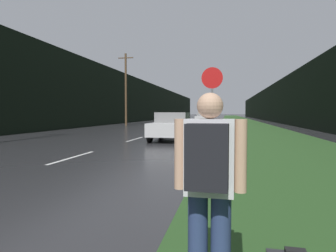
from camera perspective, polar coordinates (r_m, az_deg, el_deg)
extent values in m
cube|color=#26471E|center=(40.32, 14.27, 0.37)|extent=(6.00, 240.00, 0.02)
cube|color=silver|center=(10.55, -17.67, -5.69)|extent=(0.12, 3.00, 0.01)
cube|color=silver|center=(16.99, -6.25, -2.50)|extent=(0.12, 3.00, 0.01)
cube|color=silver|center=(23.74, -1.23, -1.05)|extent=(0.12, 3.00, 0.01)
cube|color=silver|center=(30.61, 1.56, -0.24)|extent=(0.12, 3.00, 0.01)
cube|color=silver|center=(37.52, 3.32, 0.28)|extent=(0.12, 3.00, 0.01)
cube|color=black|center=(52.56, -5.98, 4.83)|extent=(2.00, 140.00, 7.19)
cube|color=black|center=(50.93, 20.44, 4.15)|extent=(2.00, 140.00, 6.10)
cylinder|color=#4C3823|center=(35.37, -8.04, 6.87)|extent=(0.24, 0.24, 8.34)
cube|color=#4C3823|center=(35.83, -8.07, 12.73)|extent=(1.80, 0.10, 0.10)
cylinder|color=slate|center=(10.12, 8.34, 0.57)|extent=(0.07, 0.07, 2.30)
cylinder|color=#B71414|center=(10.18, 8.40, 9.06)|extent=(0.71, 0.02, 0.71)
cylinder|color=navy|center=(2.63, 5.69, -21.57)|extent=(0.16, 0.16, 0.84)
cylinder|color=navy|center=(2.62, 10.01, -21.76)|extent=(0.16, 0.16, 0.84)
cube|color=silver|center=(2.42, 7.94, -5.86)|extent=(0.40, 0.24, 0.61)
sphere|color=tan|center=(2.39, 8.00, 3.83)|extent=(0.21, 0.21, 0.21)
cylinder|color=tan|center=(2.45, 2.32, -5.32)|extent=(0.09, 0.09, 0.57)
cylinder|color=tan|center=(2.40, 13.68, -5.55)|extent=(0.09, 0.09, 0.57)
cube|color=black|center=(2.22, 7.43, -5.83)|extent=(0.32, 0.19, 0.48)
cube|color=black|center=(2.72, 23.14, -21.20)|extent=(0.16, 0.10, 0.04)
cube|color=#BCBCBC|center=(16.20, 0.80, -0.49)|extent=(1.93, 4.20, 0.66)
cube|color=slate|center=(16.39, 0.93, 1.66)|extent=(1.64, 1.89, 0.55)
cylinder|color=black|center=(14.79, 3.40, -1.94)|extent=(0.20, 0.67, 0.67)
cylinder|color=black|center=(15.15, -3.50, -1.84)|extent=(0.20, 0.67, 0.67)
cylinder|color=black|center=(17.37, 4.54, -1.28)|extent=(0.20, 0.67, 0.67)
cylinder|color=black|center=(17.67, -1.38, -1.20)|extent=(0.20, 0.67, 0.67)
cube|color=#BCBCBC|center=(38.65, 6.77, 1.35)|extent=(1.86, 4.21, 0.74)
cube|color=slate|center=(38.85, 6.79, 2.20)|extent=(1.58, 1.89, 0.42)
cylinder|color=black|center=(37.30, 7.97, 0.78)|extent=(0.20, 0.71, 0.71)
cylinder|color=black|center=(37.43, 5.27, 0.80)|extent=(0.20, 0.71, 0.71)
cylinder|color=black|center=(39.90, 8.17, 0.90)|extent=(0.20, 0.71, 0.71)
cylinder|color=black|center=(40.03, 5.64, 0.92)|extent=(0.20, 0.71, 0.71)
cube|color=#6E684F|center=(99.23, 6.88, 2.63)|extent=(2.37, 2.38, 2.48)
cube|color=tan|center=(94.92, 6.70, 2.88)|extent=(2.49, 6.27, 3.31)
cylinder|color=black|center=(99.09, 6.19, 1.94)|extent=(0.28, 0.90, 0.90)
cylinder|color=black|center=(98.92, 7.55, 1.93)|extent=(0.28, 0.90, 0.90)
cylinder|color=black|center=(93.46, 5.89, 1.91)|extent=(0.28, 0.90, 0.90)
cylinder|color=black|center=(93.28, 7.34, 1.90)|extent=(0.28, 0.90, 0.90)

